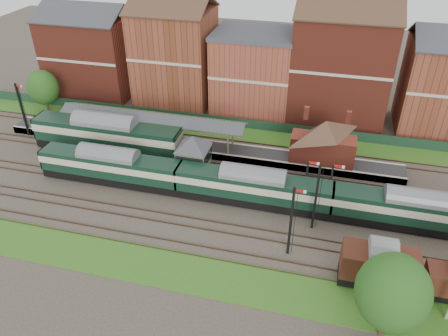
% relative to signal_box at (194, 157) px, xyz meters
% --- Properties ---
extents(ground, '(160.00, 160.00, 0.00)m').
position_rel_signal_box_xyz_m(ground, '(3.00, -3.25, -3.19)').
color(ground, '#473D33').
rests_on(ground, ground).
extents(grass_back, '(90.00, 4.50, 0.06)m').
position_rel_signal_box_xyz_m(grass_back, '(3.00, 12.75, -3.16)').
color(grass_back, '#2D6619').
rests_on(grass_back, ground).
extents(grass_front, '(90.00, 5.00, 0.06)m').
position_rel_signal_box_xyz_m(grass_front, '(3.00, -15.25, -3.16)').
color(grass_front, '#2D6619').
rests_on(grass_front, ground).
extents(fence, '(90.00, 0.12, 1.50)m').
position_rel_signal_box_xyz_m(fence, '(3.00, 14.75, -2.44)').
color(fence, '#193823').
rests_on(fence, ground).
extents(platform, '(55.00, 3.40, 1.00)m').
position_rel_signal_box_xyz_m(platform, '(-2.00, 6.50, -2.69)').
color(platform, '#2D2D2D').
rests_on(platform, ground).
extents(signal_box, '(5.40, 5.40, 6.00)m').
position_rel_signal_box_xyz_m(signal_box, '(0.00, 0.00, 0.00)').
color(signal_box, '#677553').
rests_on(signal_box, ground).
extents(brick_hut, '(3.20, 2.64, 2.94)m').
position_rel_signal_box_xyz_m(brick_hut, '(8.00, 0.00, -2.00)').
color(brick_hut, brown).
rests_on(brick_hut, ground).
extents(station_building, '(8.10, 8.10, 5.90)m').
position_rel_signal_box_xyz_m(station_building, '(15.00, 6.50, 0.76)').
color(station_building, maroon).
rests_on(station_building, platform).
extents(canopy, '(26.00, 3.89, 4.08)m').
position_rel_signal_box_xyz_m(canopy, '(-8.00, 6.50, 1.39)').
color(canopy, '#464B2E').
rests_on(canopy, platform).
extents(semaphore_bracket, '(3.60, 0.25, 8.18)m').
position_rel_signal_box_xyz_m(semaphore_bracket, '(15.04, -5.75, 1.44)').
color(semaphore_bracket, black).
rests_on(semaphore_bracket, ground).
extents(semaphore_platform_end, '(1.23, 0.25, 8.00)m').
position_rel_signal_box_xyz_m(semaphore_platform_end, '(-26.98, 4.75, 0.96)').
color(semaphore_platform_end, black).
rests_on(semaphore_platform_end, ground).
extents(semaphore_siding, '(1.23, 0.25, 8.00)m').
position_rel_signal_box_xyz_m(semaphore_siding, '(13.02, -10.25, 0.96)').
color(semaphore_siding, black).
rests_on(semaphore_siding, ground).
extents(town_backdrop, '(69.00, 10.00, 16.00)m').
position_rel_signal_box_xyz_m(town_backdrop, '(2.82, 21.75, 3.81)').
color(town_backdrop, maroon).
rests_on(town_backdrop, ground).
extents(dmu_train, '(52.64, 2.77, 4.04)m').
position_rel_signal_box_xyz_m(dmu_train, '(7.97, -3.25, -0.82)').
color(dmu_train, black).
rests_on(dmu_train, ground).
extents(platform_railcar, '(20.53, 3.23, 4.73)m').
position_rel_signal_box_xyz_m(platform_railcar, '(-13.27, 3.25, -0.45)').
color(platform_railcar, black).
rests_on(platform_railcar, ground).
extents(goods_van_b, '(6.69, 2.90, 4.06)m').
position_rel_signal_box_xyz_m(goods_van_b, '(21.25, -12.25, -0.90)').
color(goods_van_b, black).
rests_on(goods_van_b, ground).
extents(tree_far, '(5.64, 5.64, 8.23)m').
position_rel_signal_box_xyz_m(tree_far, '(21.54, -17.73, 1.79)').
color(tree_far, '#382619').
rests_on(tree_far, ground).
extents(tree_back, '(4.78, 4.78, 6.99)m').
position_rel_signal_box_xyz_m(tree_back, '(-28.56, 12.20, 1.03)').
color(tree_back, '#382619').
rests_on(tree_back, ground).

